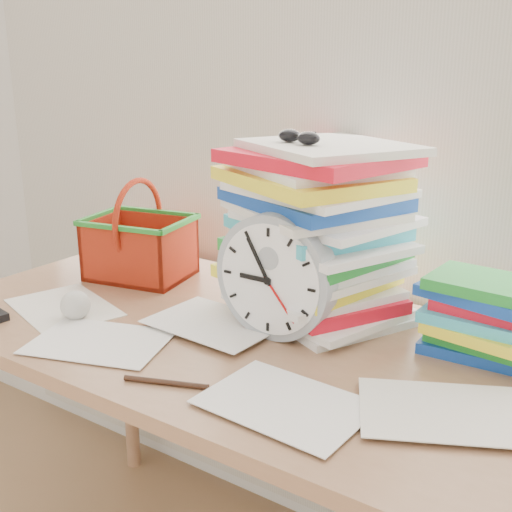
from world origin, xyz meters
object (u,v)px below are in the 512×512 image
Objects in this scene: book_stack at (488,317)px; basket at (139,230)px; desk at (239,363)px; clock at (276,277)px; paper_stack at (318,231)px.

basket is (-0.86, -0.03, 0.05)m from book_stack.
clock is at bearing 15.32° from desk.
paper_stack is 1.49× the size of basket.
basket is at bearing -177.72° from book_stack.
paper_stack is 0.50m from basket.
desk is at bearing -158.70° from book_stack.
clock is 1.02× the size of basket.
paper_stack is at bearing 65.42° from desk.
paper_stack is at bearing -7.20° from basket.
paper_stack reaches higher than clock.
clock reaches higher than basket.
desk is 0.48m from basket.
clock is at bearing -91.67° from paper_stack.
paper_stack is 0.17m from clock.
clock is 1.00× the size of book_stack.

